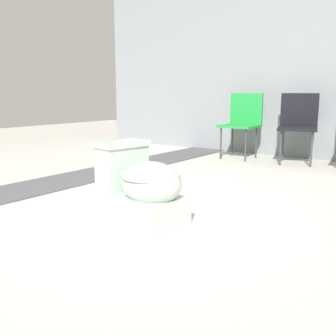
{
  "coord_description": "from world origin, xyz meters",
  "views": [
    {
      "loc": [
        1.87,
        -2.08,
        0.83
      ],
      "look_at": [
        0.22,
        0.18,
        0.3
      ],
      "focal_mm": 42.0,
      "sensor_mm": 36.0,
      "label": 1
    }
  ],
  "objects": [
    {
      "name": "folding_chair_left",
      "position": [
        -0.37,
        2.62,
        0.51
      ],
      "size": [
        0.45,
        0.45,
        0.83
      ],
      "rotation": [
        0.0,
        0.0,
        -1.54
      ],
      "color": "#1E8C38",
      "rests_on": "ground"
    },
    {
      "name": "ground_plane",
      "position": [
        0.0,
        0.0,
        0.0
      ],
      "size": [
        14.0,
        14.0,
        0.0
      ],
      "primitive_type": "plane",
      "color": "#B7B2A8"
    },
    {
      "name": "toilet",
      "position": [
        0.23,
        -0.12,
        0.22
      ],
      "size": [
        0.69,
        0.48,
        0.52
      ],
      "rotation": [
        0.0,
        0.0,
        -0.18
      ],
      "color": "#B2C6B7",
      "rests_on": "ground"
    },
    {
      "name": "folding_chair_middle",
      "position": [
        0.34,
        2.67,
        0.51
      ],
      "size": [
        0.54,
        0.54,
        0.83
      ],
      "rotation": [
        0.0,
        0.0,
        -1.29
      ],
      "color": "black",
      "rests_on": "ground"
    },
    {
      "name": "building_wall",
      "position": [
        0.5,
        3.13,
        1.3
      ],
      "size": [
        7.0,
        0.2,
        2.6
      ],
      "primitive_type": "cube",
      "color": "gray",
      "rests_on": "ground"
    },
    {
      "name": "gravel_strip",
      "position": [
        -1.11,
        0.5,
        0.01
      ],
      "size": [
        0.56,
        8.0,
        0.01
      ],
      "primitive_type": "cube",
      "color": "#4C4C51",
      "rests_on": "ground"
    }
  ]
}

